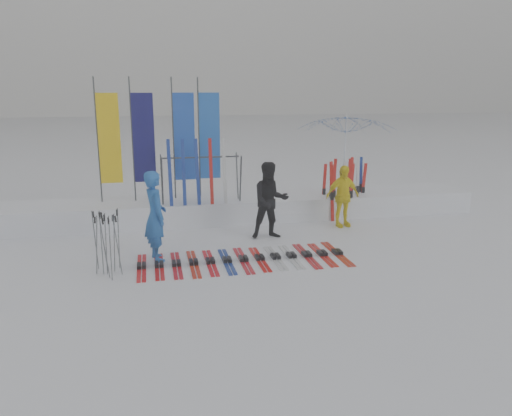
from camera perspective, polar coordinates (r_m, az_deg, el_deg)
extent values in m
plane|color=white|center=(9.48, 0.85, -8.16)|extent=(120.00, 120.00, 0.00)
cube|color=white|center=(13.71, -3.45, -0.04)|extent=(14.00, 1.60, 0.60)
imported|color=#1E5AB1|center=(10.47, -11.42, -0.90)|extent=(0.60, 0.77, 1.89)
imported|color=black|center=(11.82, 1.64, 0.86)|extent=(0.89, 0.70, 1.83)
imported|color=yellow|center=(13.04, 9.86, 1.35)|extent=(0.99, 0.53, 1.60)
imported|color=white|center=(16.23, 10.24, 5.80)|extent=(3.14, 3.20, 2.78)
cube|color=red|center=(10.30, -12.95, -6.51)|extent=(0.17, 1.61, 0.07)
cube|color=red|center=(10.30, -11.01, -6.41)|extent=(0.17, 1.57, 0.07)
cube|color=#B30E16|center=(10.31, -9.08, -6.31)|extent=(0.17, 1.61, 0.07)
cube|color=red|center=(10.33, -7.16, -6.21)|extent=(0.17, 1.66, 0.07)
cube|color=red|center=(10.36, -5.24, -6.09)|extent=(0.17, 1.60, 0.07)
cube|color=navy|center=(10.40, -3.34, -5.98)|extent=(0.17, 1.60, 0.07)
cube|color=#B20E1A|center=(10.46, -1.46, -5.85)|extent=(0.17, 1.66, 0.07)
cube|color=red|center=(10.52, 0.40, -5.72)|extent=(0.17, 1.57, 0.07)
cube|color=#BBBDC3|center=(10.60, 2.24, -5.59)|extent=(0.17, 1.56, 0.07)
cube|color=silver|center=(10.69, 4.04, -5.45)|extent=(0.17, 1.58, 0.07)
cube|color=#AF0E12|center=(10.78, 5.82, -5.32)|extent=(0.17, 1.66, 0.07)
cube|color=red|center=(10.89, 7.56, -5.17)|extent=(0.17, 1.58, 0.07)
cube|color=#B7210E|center=(11.01, 9.26, -5.03)|extent=(0.17, 1.69, 0.07)
cylinder|color=#595B60|center=(9.90, -15.57, -4.09)|extent=(0.14, 0.10, 1.18)
cylinder|color=#595B60|center=(10.01, -17.24, -3.82)|extent=(0.02, 0.10, 1.25)
cylinder|color=#595B60|center=(9.99, -16.77, -3.96)|extent=(0.04, 0.07, 1.20)
cylinder|color=#595B60|center=(10.27, -17.90, -3.53)|extent=(0.05, 0.11, 1.21)
cylinder|color=#595B60|center=(10.05, -15.89, -3.88)|extent=(0.08, 0.04, 1.17)
cylinder|color=#595B60|center=(10.09, -17.05, -3.73)|extent=(0.10, 0.10, 1.23)
cylinder|color=#595B60|center=(10.25, -15.43, -3.37)|extent=(0.04, 0.10, 1.22)
cylinder|color=#595B60|center=(9.78, -16.92, -4.36)|extent=(0.13, 0.04, 1.19)
cylinder|color=#595B60|center=(10.08, -17.74, -4.04)|extent=(0.09, 0.15, 1.14)
cylinder|color=#595B60|center=(9.66, -16.31, -4.43)|extent=(0.02, 0.11, 1.23)
cylinder|color=#383A3F|center=(13.47, -17.64, 7.32)|extent=(0.04, 0.04, 3.20)
cube|color=yellow|center=(13.44, -16.41, 7.61)|extent=(0.55, 0.03, 2.30)
cylinder|color=#383A3F|center=(13.40, -13.95, 7.53)|extent=(0.04, 0.04, 3.20)
cube|color=#0C0B51|center=(13.39, -12.71, 7.80)|extent=(0.55, 0.03, 2.30)
cylinder|color=#383A3F|center=(13.51, -9.42, 7.78)|extent=(0.04, 0.04, 3.20)
cube|color=blue|center=(13.52, -8.19, 8.04)|extent=(0.55, 0.03, 2.30)
cylinder|color=#383A3F|center=(13.64, -6.53, 7.93)|extent=(0.04, 0.04, 3.20)
cube|color=blue|center=(13.67, -5.31, 8.18)|extent=(0.55, 0.03, 2.30)
cylinder|color=#383A3F|center=(12.74, -10.66, 2.97)|extent=(0.04, 0.30, 1.23)
cylinder|color=#383A3F|center=(13.24, -10.73, 3.35)|extent=(0.04, 0.30, 1.23)
cylinder|color=#383A3F|center=(12.94, -1.77, 3.36)|extent=(0.04, 0.30, 1.23)
cylinder|color=#383A3F|center=(13.43, -2.16, 3.72)|extent=(0.04, 0.30, 1.23)
cylinder|color=#383A3F|center=(12.96, -6.36, 5.78)|extent=(2.00, 0.04, 0.04)
cube|color=red|center=(14.58, 12.14, 2.22)|extent=(0.09, 0.03, 1.46)
cube|color=red|center=(13.79, 8.89, 1.85)|extent=(0.09, 0.03, 1.52)
cube|color=silver|center=(14.63, 9.89, 2.43)|extent=(0.09, 0.04, 1.49)
cube|color=red|center=(14.14, 7.77, 2.06)|extent=(0.09, 0.03, 1.46)
cube|color=red|center=(13.77, 8.60, 2.00)|extent=(0.09, 0.03, 1.59)
cube|color=red|center=(14.08, 10.50, 2.27)|extent=(0.09, 0.03, 1.64)
cube|color=silver|center=(14.21, 11.52, 2.39)|extent=(0.09, 0.03, 1.66)
cube|color=red|center=(13.54, 8.68, 1.68)|extent=(0.09, 0.03, 1.53)
cube|color=red|center=(14.48, 8.88, 2.51)|extent=(0.09, 0.04, 1.57)
cube|color=navy|center=(14.64, 11.88, 2.59)|extent=(0.09, 0.03, 1.61)
cube|color=red|center=(14.13, 10.83, 2.37)|extent=(0.09, 0.04, 1.67)
cube|color=red|center=(13.78, 10.79, 1.82)|extent=(0.09, 0.03, 1.54)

